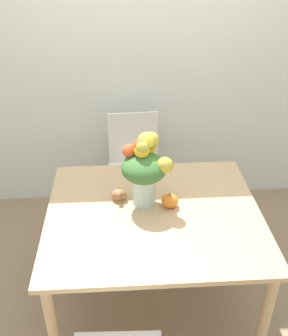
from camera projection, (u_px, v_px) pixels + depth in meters
name	position (u px, v px, depth m)	size (l,w,h in m)	color
ground_plane	(152.00, 298.00, 2.66)	(12.00, 12.00, 0.00)	#8E7556
wall_back	(141.00, 48.00, 3.00)	(8.00, 0.06, 2.70)	silver
dining_table	(154.00, 224.00, 2.32)	(1.24, 1.07, 0.74)	tan
flower_vase	(145.00, 168.00, 2.23)	(0.29, 0.27, 0.44)	#B2CCBC
pumpkin	(170.00, 201.00, 2.30)	(0.10, 0.10, 0.09)	orange
turkey_figurine	(119.00, 193.00, 2.36)	(0.09, 0.12, 0.08)	#936642
dining_chair_near_window	(135.00, 169.00, 3.14)	(0.44, 0.44, 0.91)	silver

